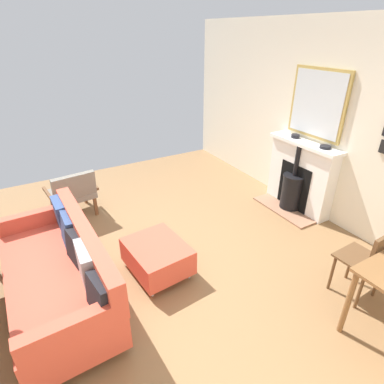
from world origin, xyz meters
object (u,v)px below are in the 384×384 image
(sofa, at_px, (61,273))
(mantel_bowl_far, at_px, (325,147))
(dining_chair_near_fireplace, at_px, (369,259))
(fireplace, at_px, (298,179))
(mantel_bowl_near, at_px, (295,136))
(ottoman, at_px, (157,256))
(armchair_accent, at_px, (73,192))

(sofa, bearing_deg, mantel_bowl_far, 178.34)
(mantel_bowl_far, bearing_deg, sofa, -1.66)
(sofa, xyz_separation_m, dining_chair_near_fireplace, (-2.71, 1.50, 0.15))
(fireplace, xyz_separation_m, sofa, (3.55, 0.23, -0.13))
(mantel_bowl_near, xyz_separation_m, sofa, (3.58, 0.45, -0.76))
(fireplace, relative_size, ottoman, 1.51)
(mantel_bowl_far, relative_size, dining_chair_near_fireplace, 0.18)
(ottoman, height_order, dining_chair_near_fireplace, dining_chair_near_fireplace)
(mantel_bowl_near, height_order, mantel_bowl_far, mantel_bowl_near)
(ottoman, bearing_deg, mantel_bowl_near, -168.28)
(mantel_bowl_far, distance_m, sofa, 3.66)
(mantel_bowl_near, xyz_separation_m, mantel_bowl_far, (0.00, 0.55, -0.01))
(mantel_bowl_near, relative_size, ottoman, 0.16)
(fireplace, height_order, mantel_bowl_far, mantel_bowl_far)
(fireplace, distance_m, ottoman, 2.57)
(fireplace, relative_size, dining_chair_near_fireplace, 1.39)
(fireplace, bearing_deg, ottoman, 7.08)
(sofa, height_order, armchair_accent, sofa)
(fireplace, relative_size, sofa, 0.61)
(sofa, relative_size, ottoman, 2.50)
(mantel_bowl_far, xyz_separation_m, armchair_accent, (3.14, -1.78, -0.70))
(mantel_bowl_near, relative_size, armchair_accent, 0.17)
(mantel_bowl_near, xyz_separation_m, armchair_accent, (3.14, -1.23, -0.70))
(fireplace, relative_size, mantel_bowl_near, 9.32)
(mantel_bowl_near, bearing_deg, fireplace, 82.23)
(sofa, xyz_separation_m, armchair_accent, (-0.45, -1.68, 0.05))
(armchair_accent, relative_size, dining_chair_near_fireplace, 0.88)
(armchair_accent, height_order, dining_chair_near_fireplace, dining_chair_near_fireplace)
(fireplace, xyz_separation_m, ottoman, (2.54, 0.32, -0.25))
(dining_chair_near_fireplace, bearing_deg, mantel_bowl_near, -114.23)
(mantel_bowl_far, bearing_deg, ottoman, -0.40)
(mantel_bowl_far, relative_size, ottoman, 0.19)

